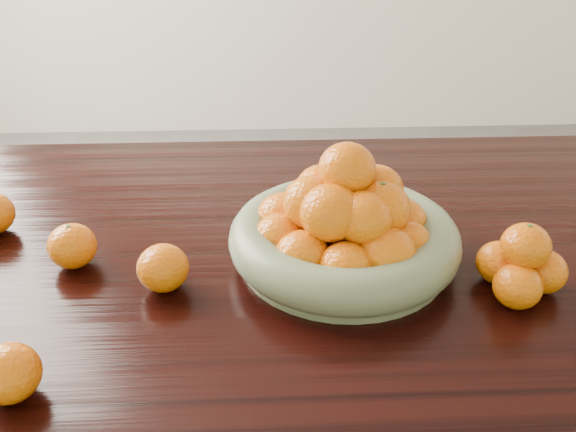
{
  "coord_description": "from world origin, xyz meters",
  "views": [
    {
      "loc": [
        0.01,
        -0.94,
        1.34
      ],
      "look_at": [
        0.04,
        -0.02,
        0.83
      ],
      "focal_mm": 40.0,
      "sensor_mm": 36.0,
      "label": 1
    }
  ],
  "objects_px": {
    "fruit_bowl": "(345,228)",
    "orange_pyramid": "(521,266)",
    "dining_table": "(263,294)",
    "loose_orange_0": "(72,246)"
  },
  "relations": [
    {
      "from": "fruit_bowl",
      "to": "orange_pyramid",
      "type": "bearing_deg",
      "value": -20.9
    },
    {
      "from": "dining_table",
      "to": "orange_pyramid",
      "type": "relative_size",
      "value": 14.47
    },
    {
      "from": "dining_table",
      "to": "loose_orange_0",
      "type": "relative_size",
      "value": 25.03
    },
    {
      "from": "dining_table",
      "to": "orange_pyramid",
      "type": "height_order",
      "value": "orange_pyramid"
    },
    {
      "from": "dining_table",
      "to": "loose_orange_0",
      "type": "height_order",
      "value": "loose_orange_0"
    },
    {
      "from": "dining_table",
      "to": "orange_pyramid",
      "type": "distance_m",
      "value": 0.44
    },
    {
      "from": "fruit_bowl",
      "to": "loose_orange_0",
      "type": "bearing_deg",
      "value": 179.31
    },
    {
      "from": "dining_table",
      "to": "fruit_bowl",
      "type": "bearing_deg",
      "value": -14.05
    },
    {
      "from": "orange_pyramid",
      "to": "loose_orange_0",
      "type": "xyz_separation_m",
      "value": [
        -0.71,
        0.1,
        -0.01
      ]
    },
    {
      "from": "fruit_bowl",
      "to": "orange_pyramid",
      "type": "height_order",
      "value": "fruit_bowl"
    }
  ]
}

